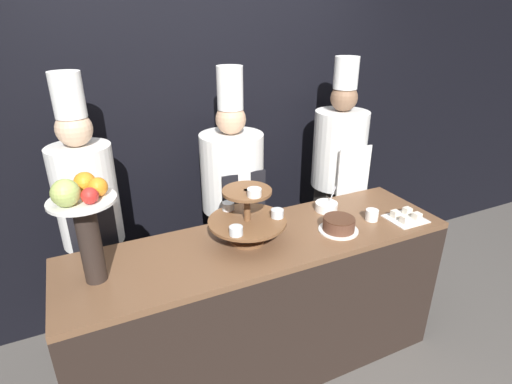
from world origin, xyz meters
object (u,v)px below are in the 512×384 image
object	(u,v)px
cake_round	(339,225)
cake_square_tray	(406,217)
tiered_stand	(247,216)
chef_left	(91,218)
cup_white	(372,215)
chef_center_left	(233,197)
serving_bowl_far	(326,206)
fruit_pedestal	(84,215)
chef_center_right	(338,172)

from	to	relation	value
cake_round	cake_square_tray	size ratio (longest dim) A/B	1.06
tiered_stand	cake_square_tray	bearing A→B (deg)	-10.30
tiered_stand	chef_left	size ratio (longest dim) A/B	0.24
cup_white	cake_square_tray	world-z (taller)	cup_white
chef_left	chef_center_left	world-z (taller)	chef_left
serving_bowl_far	cake_square_tray	bearing A→B (deg)	-40.28
tiered_stand	chef_left	distance (m)	0.93
cake_square_tray	chef_center_left	bearing A→B (deg)	140.67
fruit_pedestal	chef_center_left	bearing A→B (deg)	30.27
serving_bowl_far	chef_left	size ratio (longest dim) A/B	0.09
serving_bowl_far	chef_left	distance (m)	1.43
fruit_pedestal	cake_square_tray	distance (m)	1.81
tiered_stand	chef_center_left	bearing A→B (deg)	76.41
cake_round	cup_white	size ratio (longest dim) A/B	2.97
fruit_pedestal	cup_white	xyz separation A→B (m)	(1.58, -0.08, -0.31)
cake_square_tray	cake_round	bearing A→B (deg)	172.45
serving_bowl_far	chef_center_right	world-z (taller)	chef_center_right
tiered_stand	serving_bowl_far	bearing A→B (deg)	12.36
cake_round	chef_center_right	world-z (taller)	chef_center_right
tiered_stand	chef_left	xyz separation A→B (m)	(-0.76, 0.52, -0.09)
fruit_pedestal	cake_round	xyz separation A→B (m)	(1.32, -0.10, -0.31)
cup_white	chef_left	xyz separation A→B (m)	(-1.55, 0.62, 0.03)
cake_round	serving_bowl_far	world-z (taller)	serving_bowl_far
cake_square_tray	serving_bowl_far	xyz separation A→B (m)	(-0.37, 0.31, 0.01)
tiered_stand	fruit_pedestal	xyz separation A→B (m)	(-0.79, -0.01, 0.19)
cake_square_tray	chef_left	xyz separation A→B (m)	(-1.75, 0.70, 0.05)
fruit_pedestal	chef_center_right	size ratio (longest dim) A/B	0.29
cake_round	chef_center_right	xyz separation A→B (m)	(0.45, 0.64, 0.03)
tiered_stand	chef_center_left	size ratio (longest dim) A/B	0.24
cake_round	cup_white	distance (m)	0.26
chef_left	cake_round	bearing A→B (deg)	-26.44
fruit_pedestal	chef_center_right	distance (m)	1.87
cake_round	chef_left	size ratio (longest dim) A/B	0.13
serving_bowl_far	chef_center_left	world-z (taller)	chef_center_left
fruit_pedestal	serving_bowl_far	bearing A→B (deg)	6.02
chef_center_left	chef_center_right	bearing A→B (deg)	-0.00
serving_bowl_far	chef_center_right	xyz separation A→B (m)	(0.37, 0.39, 0.04)
cup_white	tiered_stand	bearing A→B (deg)	173.12
chef_center_left	tiered_stand	bearing A→B (deg)	-103.59
chef_center_right	cup_white	bearing A→B (deg)	-107.21
cake_square_tray	serving_bowl_far	size ratio (longest dim) A/B	1.39
cup_white	cake_square_tray	distance (m)	0.21
serving_bowl_far	chef_center_left	size ratio (longest dim) A/B	0.09
cup_white	cake_square_tray	bearing A→B (deg)	-23.19
chef_center_right	chef_left	bearing A→B (deg)	-180.00
serving_bowl_far	chef_center_right	distance (m)	0.53
cake_round	chef_center_left	distance (m)	0.75
fruit_pedestal	chef_left	size ratio (longest dim) A/B	0.29
cake_round	chef_center_left	xyz separation A→B (m)	(-0.40, 0.64, -0.01)
tiered_stand	chef_center_right	bearing A→B (deg)	28.12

